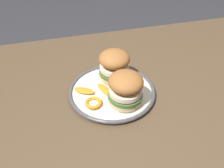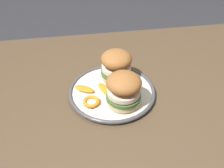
{
  "view_description": "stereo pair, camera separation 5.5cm",
  "coord_description": "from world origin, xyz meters",
  "px_view_note": "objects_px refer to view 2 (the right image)",
  "views": [
    {
      "loc": [
        0.18,
        0.48,
        1.23
      ],
      "look_at": [
        0.03,
        -0.06,
        0.78
      ],
      "focal_mm": 36.61,
      "sensor_mm": 36.0,
      "label": 1
    },
    {
      "loc": [
        0.12,
        0.49,
        1.23
      ],
      "look_at": [
        0.03,
        -0.06,
        0.78
      ],
      "focal_mm": 36.61,
      "sensor_mm": 36.0,
      "label": 2
    }
  ],
  "objects_px": {
    "dinner_plate": "(112,91)",
    "sandwich_half_left": "(116,65)",
    "dining_table": "(124,123)",
    "sandwich_half_right": "(124,89)"
  },
  "relations": [
    {
      "from": "dinner_plate",
      "to": "sandwich_half_left",
      "type": "distance_m",
      "value": 0.09
    },
    {
      "from": "dining_table",
      "to": "dinner_plate",
      "type": "relative_size",
      "value": 5.27
    },
    {
      "from": "dining_table",
      "to": "sandwich_half_right",
      "type": "distance_m",
      "value": 0.16
    },
    {
      "from": "dining_table",
      "to": "sandwich_half_left",
      "type": "relative_size",
      "value": 14.23
    },
    {
      "from": "dining_table",
      "to": "sandwich_half_left",
      "type": "bearing_deg",
      "value": -86.87
    },
    {
      "from": "sandwich_half_left",
      "to": "dining_table",
      "type": "bearing_deg",
      "value": 93.13
    },
    {
      "from": "sandwich_half_left",
      "to": "dinner_plate",
      "type": "bearing_deg",
      "value": 68.17
    },
    {
      "from": "dining_table",
      "to": "sandwich_half_right",
      "type": "height_order",
      "value": "sandwich_half_right"
    },
    {
      "from": "sandwich_half_right",
      "to": "dining_table",
      "type": "bearing_deg",
      "value": -141.99
    },
    {
      "from": "sandwich_half_left",
      "to": "sandwich_half_right",
      "type": "relative_size",
      "value": 0.94
    }
  ]
}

